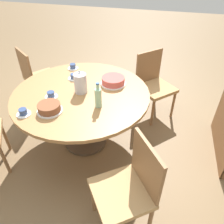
# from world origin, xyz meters

# --- Properties ---
(ground_plane) EXTENTS (14.00, 14.00, 0.00)m
(ground_plane) POSITION_xyz_m (0.00, 0.00, 0.00)
(ground_plane) COLOR brown
(dining_table) EXTENTS (1.44, 1.44, 0.71)m
(dining_table) POSITION_xyz_m (0.00, 0.00, 0.59)
(dining_table) COLOR #473828
(dining_table) RESTS_ON ground_plane
(chair_a) EXTENTS (0.59, 0.59, 0.87)m
(chair_a) POSITION_xyz_m (-0.80, 0.70, 0.47)
(chair_a) COLOR olive
(chair_a) RESTS_ON ground_plane
(chair_b) EXTENTS (0.59, 0.59, 0.87)m
(chair_b) POSITION_xyz_m (-0.59, -0.89, 0.47)
(chair_b) COLOR olive
(chair_b) RESTS_ON ground_plane
(chair_d) EXTENTS (0.59, 0.59, 0.87)m
(chair_d) POSITION_xyz_m (0.82, 0.68, 0.47)
(chair_d) COLOR olive
(chair_d) RESTS_ON ground_plane
(coffee_pot) EXTENTS (0.13, 0.13, 0.25)m
(coffee_pot) POSITION_xyz_m (-0.01, -0.00, 0.82)
(coffee_pot) COLOR silver
(coffee_pot) RESTS_ON dining_table
(water_bottle) EXTENTS (0.07, 0.07, 0.25)m
(water_bottle) POSITION_xyz_m (0.19, 0.25, 0.82)
(water_bottle) COLOR #99C6A3
(water_bottle) RESTS_ON dining_table
(cake_main) EXTENTS (0.28, 0.28, 0.08)m
(cake_main) POSITION_xyz_m (-0.25, 0.28, 0.75)
(cake_main) COLOR white
(cake_main) RESTS_ON dining_table
(cake_second) EXTENTS (0.24, 0.24, 0.08)m
(cake_second) POSITION_xyz_m (0.38, -0.16, 0.75)
(cake_second) COLOR white
(cake_second) RESTS_ON dining_table
(cup_a) EXTENTS (0.13, 0.13, 0.06)m
(cup_a) POSITION_xyz_m (0.16, -0.26, 0.74)
(cup_a) COLOR white
(cup_a) RESTS_ON dining_table
(cup_b) EXTENTS (0.13, 0.13, 0.06)m
(cup_b) POSITION_xyz_m (-0.49, -0.29, 0.74)
(cup_b) COLOR white
(cup_b) RESTS_ON dining_table
(cup_c) EXTENTS (0.13, 0.13, 0.06)m
(cup_c) POSITION_xyz_m (0.48, -0.37, 0.74)
(cup_c) COLOR white
(cup_c) RESTS_ON dining_table
(cup_d) EXTENTS (0.13, 0.13, 0.06)m
(cup_d) POSITION_xyz_m (-0.25, -0.18, 0.74)
(cup_d) COLOR white
(cup_d) RESTS_ON dining_table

